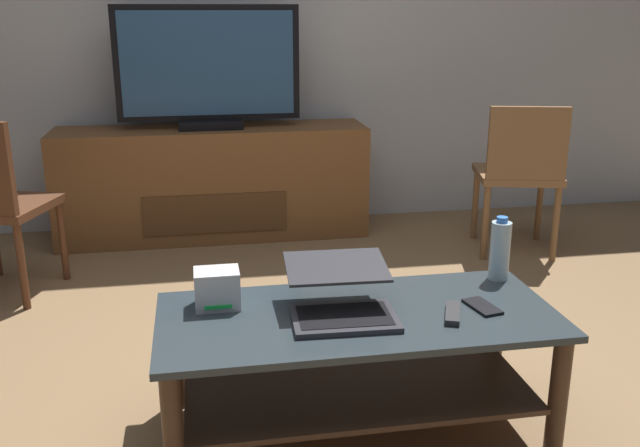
# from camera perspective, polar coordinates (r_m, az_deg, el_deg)

# --- Properties ---
(ground_plane) EXTENTS (7.68, 7.68, 0.00)m
(ground_plane) POSITION_cam_1_polar(r_m,az_deg,el_deg) (2.62, 0.65, -13.78)
(ground_plane) COLOR olive
(coffee_table) EXTENTS (1.27, 0.57, 0.42)m
(coffee_table) POSITION_cam_1_polar(r_m,az_deg,el_deg) (2.31, 3.06, -10.21)
(coffee_table) COLOR #2D383D
(coffee_table) RESTS_ON ground
(media_cabinet) EXTENTS (1.84, 0.45, 0.67)m
(media_cabinet) POSITION_cam_1_polar(r_m,az_deg,el_deg) (4.31, -8.68, 3.32)
(media_cabinet) COLOR brown
(media_cabinet) RESTS_ON ground
(television) EXTENTS (1.06, 0.20, 0.70)m
(television) POSITION_cam_1_polar(r_m,az_deg,el_deg) (4.18, -9.08, 12.23)
(television) COLOR black
(television) RESTS_ON media_cabinet
(dining_chair) EXTENTS (0.53, 0.53, 0.86)m
(dining_chair) POSITION_cam_1_polar(r_m,az_deg,el_deg) (4.04, 15.99, 4.25)
(dining_chair) COLOR brown
(dining_chair) RESTS_ON ground
(laptop) EXTENTS (0.34, 0.37, 0.15)m
(laptop) POSITION_cam_1_polar(r_m,az_deg,el_deg) (2.22, 1.67, -5.98)
(laptop) COLOR #333338
(laptop) RESTS_ON coffee_table
(router_box) EXTENTS (0.14, 0.11, 0.13)m
(router_box) POSITION_cam_1_polar(r_m,az_deg,el_deg) (2.30, -8.37, -5.26)
(router_box) COLOR silver
(router_box) RESTS_ON coffee_table
(water_bottle_near) EXTENTS (0.07, 0.07, 0.23)m
(water_bottle_near) POSITION_cam_1_polar(r_m,az_deg,el_deg) (2.57, 14.43, -2.11)
(water_bottle_near) COLOR silver
(water_bottle_near) RESTS_ON coffee_table
(cell_phone) EXTENTS (0.10, 0.15, 0.01)m
(cell_phone) POSITION_cam_1_polar(r_m,az_deg,el_deg) (2.35, 13.07, -6.61)
(cell_phone) COLOR black
(cell_phone) RESTS_ON coffee_table
(tv_remote) EXTENTS (0.10, 0.17, 0.02)m
(tv_remote) POSITION_cam_1_polar(r_m,az_deg,el_deg) (2.27, 10.74, -7.19)
(tv_remote) COLOR #2D2D30
(tv_remote) RESTS_ON coffee_table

